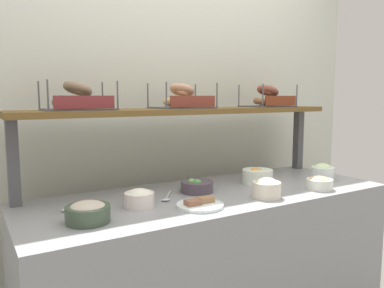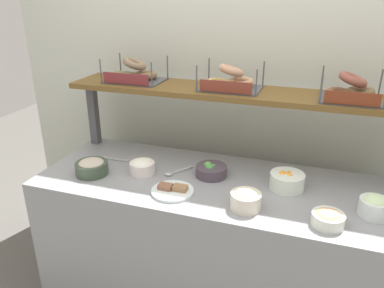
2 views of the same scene
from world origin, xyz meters
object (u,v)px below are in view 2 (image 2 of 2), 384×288
(serving_plate_white, at_px, (173,190))
(serving_spoon_by_edge, at_px, (174,172))
(bowl_potato_salad, at_px, (246,199))
(bagel_basket_poppy, at_px, (135,73))
(bowl_cream_cheese, at_px, (142,166))
(bagel_basket_sesame, at_px, (230,81))
(bowl_scallion_spread, at_px, (375,206))
(bowl_veggie_mix, at_px, (211,170))
(bowl_fruit_salad, at_px, (287,180))
(serving_spoon_near_plate, at_px, (110,158))
(bowl_lox_spread, at_px, (328,218))
(bowl_tuna_salad, at_px, (92,167))
(bagel_basket_cinnamon_raisin, at_px, (351,91))

(serving_plate_white, bearing_deg, serving_spoon_by_edge, 108.63)
(bowl_potato_salad, distance_m, bagel_basket_poppy, 1.02)
(serving_plate_white, bearing_deg, bowl_cream_cheese, 148.47)
(serving_plate_white, distance_m, bagel_basket_sesame, 0.67)
(bowl_scallion_spread, xyz_separation_m, bowl_cream_cheese, (-1.16, 0.05, -0.01))
(serving_spoon_by_edge, bearing_deg, bowl_veggie_mix, 11.89)
(bowl_potato_salad, bearing_deg, bowl_veggie_mix, 132.34)
(bowl_fruit_salad, xyz_separation_m, serving_spoon_near_plate, (-1.03, 0.02, -0.04))
(bowl_lox_spread, bearing_deg, bowl_tuna_salad, 175.44)
(bowl_tuna_salad, bearing_deg, serving_spoon_by_edge, 18.88)
(serving_spoon_near_plate, distance_m, bagel_basket_poppy, 0.52)
(bowl_potato_salad, bearing_deg, bowl_lox_spread, -3.12)
(bowl_tuna_salad, distance_m, serving_plate_white, 0.50)
(bowl_potato_salad, bearing_deg, bagel_basket_poppy, 148.10)
(bowl_fruit_salad, relative_size, bowl_cream_cheese, 1.28)
(bowl_cream_cheese, xyz_separation_m, serving_spoon_near_plate, (-0.26, 0.10, -0.03))
(serving_spoon_near_plate, xyz_separation_m, bagel_basket_cinnamon_raisin, (1.27, 0.18, 0.47))
(bagel_basket_poppy, bearing_deg, bagel_basket_cinnamon_raisin, -1.53)
(bowl_potato_salad, height_order, serving_plate_white, bowl_potato_salad)
(serving_spoon_by_edge, height_order, bagel_basket_cinnamon_raisin, bagel_basket_cinnamon_raisin)
(bowl_tuna_salad, relative_size, serving_spoon_by_edge, 1.18)
(serving_plate_white, bearing_deg, bowl_tuna_salad, 174.11)
(bowl_tuna_salad, xyz_separation_m, bowl_potato_salad, (0.86, -0.08, 0.01))
(bowl_veggie_mix, height_order, serving_spoon_near_plate, bowl_veggie_mix)
(bowl_tuna_salad, bearing_deg, bagel_basket_poppy, 78.76)
(serving_plate_white, bearing_deg, bowl_potato_salad, -4.19)
(bowl_tuna_salad, bearing_deg, bowl_lox_spread, -4.56)
(bowl_potato_salad, height_order, serving_spoon_near_plate, bowl_potato_salad)
(bowl_cream_cheese, relative_size, bagel_basket_sesame, 0.42)
(bowl_tuna_salad, xyz_separation_m, bagel_basket_sesame, (0.66, 0.40, 0.43))
(bowl_fruit_salad, xyz_separation_m, serving_plate_white, (-0.53, -0.23, -0.03))
(bowl_scallion_spread, distance_m, bagel_basket_sesame, 0.94)
(bowl_scallion_spread, xyz_separation_m, bowl_potato_salad, (-0.55, -0.12, -0.00))
(bagel_basket_cinnamon_raisin, bearing_deg, bagel_basket_poppy, 178.47)
(bowl_cream_cheese, distance_m, bagel_basket_cinnamon_raisin, 1.13)
(bowl_potato_salad, distance_m, bagel_basket_sesame, 0.68)
(bowl_scallion_spread, distance_m, serving_spoon_by_edge, 1.00)
(bowl_lox_spread, bearing_deg, bagel_basket_sesame, 138.30)
(bowl_scallion_spread, bearing_deg, bowl_potato_salad, -167.34)
(bowl_potato_salad, xyz_separation_m, bagel_basket_sesame, (-0.20, 0.48, 0.43))
(bowl_scallion_spread, bearing_deg, bowl_fruit_salad, 161.64)
(serving_spoon_near_plate, bearing_deg, bowl_tuna_salad, -88.89)
(bowl_fruit_salad, height_order, serving_plate_white, bowl_fruit_salad)
(bagel_basket_poppy, bearing_deg, bowl_tuna_salad, -101.24)
(serving_spoon_by_edge, bearing_deg, bagel_basket_poppy, 142.63)
(bowl_veggie_mix, relative_size, serving_spoon_near_plate, 0.93)
(serving_spoon_near_plate, height_order, bagel_basket_sesame, bagel_basket_sesame)
(bowl_fruit_salad, distance_m, bowl_veggie_mix, 0.40)
(serving_spoon_near_plate, bearing_deg, bagel_basket_poppy, 68.56)
(bowl_veggie_mix, xyz_separation_m, bowl_tuna_salad, (-0.62, -0.19, 0.01))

